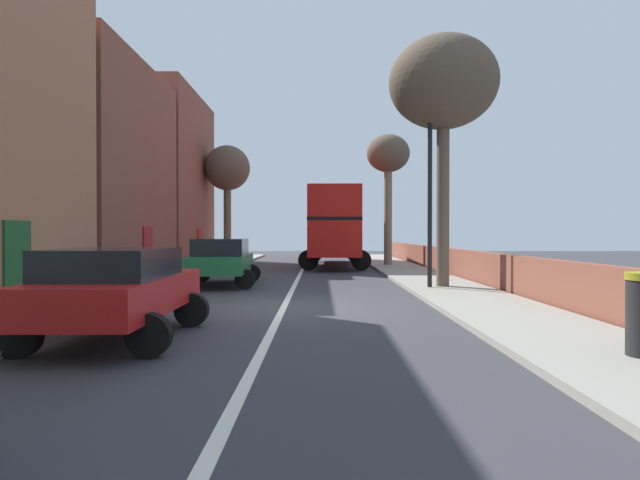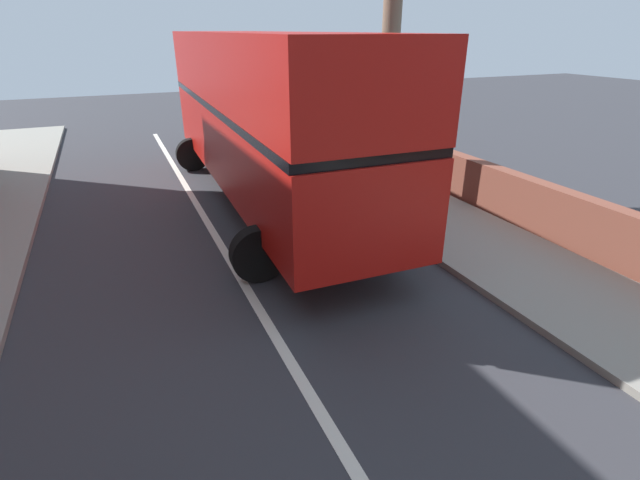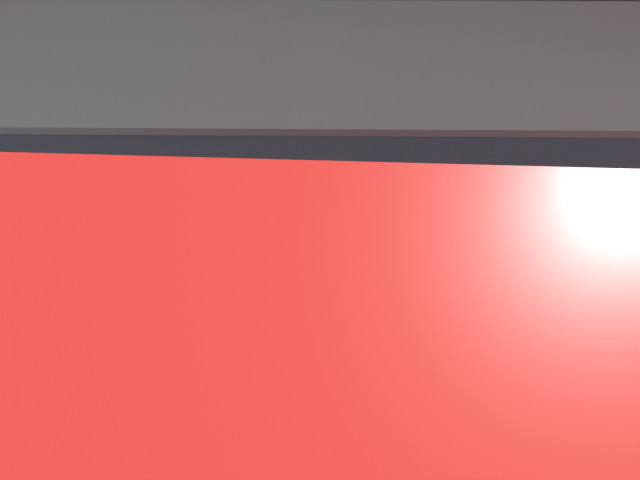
# 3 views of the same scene
# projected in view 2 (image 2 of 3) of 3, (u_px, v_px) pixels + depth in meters

# --- Properties ---
(double_decker_bus) EXTENTS (3.78, 11.53, 4.06)m
(double_decker_bus) POSITION_uv_depth(u_px,v_px,m) (262.00, 110.00, 11.26)
(double_decker_bus) COLOR #B5150F
(double_decker_bus) RESTS_ON ground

